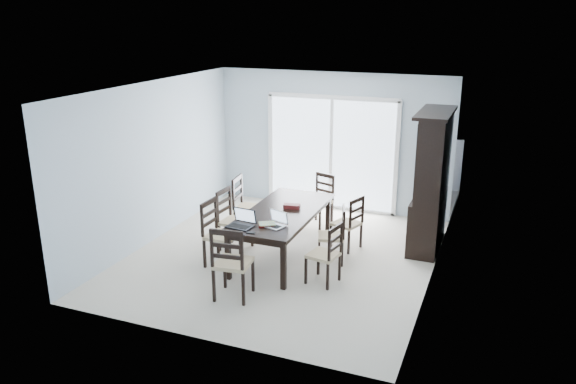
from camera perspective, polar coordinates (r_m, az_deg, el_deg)
name	(u,v)px	position (r m, az deg, el deg)	size (l,w,h in m)	color
floor	(282,256)	(8.79, -0.57, -6.54)	(5.00, 5.00, 0.00)	beige
ceiling	(282,88)	(8.08, -0.63, 10.53)	(5.00, 5.00, 0.00)	white
back_wall	(332,142)	(10.63, 4.49, 5.11)	(4.50, 0.02, 2.60)	#A9BBCA
wall_left	(154,162)	(9.39, -13.45, 2.98)	(0.02, 5.00, 2.60)	#A9BBCA
wall_right	(437,193)	(7.81, 14.88, -0.10)	(0.02, 5.00, 2.60)	#A9BBCA
balcony	(344,195)	(11.91, 5.75, -0.27)	(4.50, 2.00, 0.10)	gray
railing	(358,156)	(12.68, 7.08, 3.61)	(4.50, 0.06, 1.10)	#99999E
dining_table	(282,216)	(8.53, -0.58, -2.42)	(1.00, 2.20, 0.75)	black
china_hutch	(431,183)	(9.09, 14.35, 0.94)	(0.50, 1.38, 2.20)	black
sliding_door	(331,153)	(10.65, 4.42, 3.96)	(2.52, 0.05, 2.18)	silver
chair_left_near	(216,226)	(8.38, -7.33, -3.45)	(0.46, 0.45, 1.15)	black
chair_left_mid	(230,213)	(8.93, -5.91, -2.11)	(0.46, 0.45, 1.12)	black
chair_left_far	(244,200)	(9.45, -4.49, -0.79)	(0.50, 0.49, 1.17)	black
chair_right_near	(329,248)	(7.75, 4.17, -5.70)	(0.46, 0.45, 1.02)	black
chair_right_mid	(337,229)	(8.44, 4.98, -3.73)	(0.49, 0.48, 1.01)	black
chair_right_far	(351,218)	(8.90, 6.44, -2.60)	(0.50, 0.49, 1.02)	black
chair_end_near	(230,256)	(7.30, -5.89, -6.48)	(0.50, 0.51, 1.19)	black
chair_end_far	(321,194)	(9.95, 3.41, -0.20)	(0.50, 0.51, 1.05)	black
laptop_dark	(240,223)	(7.88, -4.93, -3.17)	(0.38, 0.28, 0.24)	black
laptop_silver	(273,223)	(7.88, -1.54, -3.17)	(0.37, 0.30, 0.22)	silver
book_stack	(267,224)	(7.93, -2.18, -3.30)	(0.29, 0.27, 0.04)	maroon
cell_phone	(251,233)	(7.67, -3.79, -4.17)	(0.12, 0.05, 0.01)	black
game_box	(292,206)	(8.61, 0.39, -1.46)	(0.25, 0.13, 0.06)	#490E16
hot_tub	(313,169)	(11.87, 2.59, 2.32)	(1.97, 1.80, 0.92)	brown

